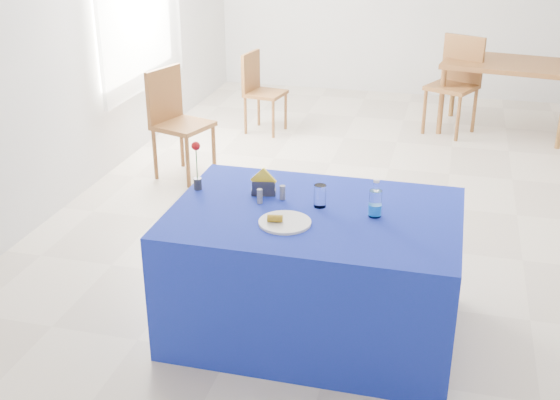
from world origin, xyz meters
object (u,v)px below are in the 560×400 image
object	(u,v)px
chair_win_a	(175,115)
chair_bg_left	(457,78)
oak_table	(508,69)
water_bottle	(375,204)
chair_win_b	(259,86)
blue_table	(314,271)
plate	(285,222)

from	to	relation	value
chair_win_a	chair_bg_left	bearing A→B (deg)	-33.31
oak_table	chair_win_a	distance (m)	3.56
water_bottle	chair_bg_left	xyz separation A→B (m)	(0.36, 4.01, -0.25)
oak_table	chair_win_b	bearing A→B (deg)	-166.08
water_bottle	chair_win_a	xyz separation A→B (m)	(-2.03, 2.08, -0.27)
blue_table	water_bottle	world-z (taller)	water_bottle
chair_win_b	water_bottle	bearing A→B (deg)	-144.91
water_bottle	oak_table	size ratio (longest dim) A/B	0.15
blue_table	chair_win_b	bearing A→B (deg)	110.71
chair_bg_left	chair_win_a	world-z (taller)	chair_bg_left
oak_table	chair_bg_left	distance (m)	0.54
blue_table	chair_win_b	distance (m)	3.77
blue_table	chair_win_b	world-z (taller)	chair_win_b
oak_table	chair_win_b	distance (m)	2.62
water_bottle	chair_win_a	world-z (taller)	same
chair_win_b	chair_win_a	bearing A→B (deg)	175.20
water_bottle	chair_win_a	bearing A→B (deg)	134.24
plate	oak_table	xyz separation A→B (m)	(1.33, 4.35, -0.09)
blue_table	oak_table	bearing A→B (deg)	73.83
plate	blue_table	xyz separation A→B (m)	(0.13, 0.20, -0.39)
water_bottle	chair_win_a	distance (m)	2.92
chair_win_a	chair_win_b	size ratio (longest dim) A/B	1.15
blue_table	chair_win_b	size ratio (longest dim) A/B	1.89
oak_table	chair_win_a	world-z (taller)	chair_win_a
chair_win_b	plate	bearing A→B (deg)	-152.25
blue_table	plate	bearing A→B (deg)	-122.65
plate	water_bottle	distance (m)	0.50
plate	chair_bg_left	bearing A→B (deg)	79.11
oak_table	chair_bg_left	bearing A→B (deg)	-166.96
chair_bg_left	chair_win_b	size ratio (longest dim) A/B	1.19
water_bottle	chair_win_b	size ratio (longest dim) A/B	0.25
blue_table	oak_table	world-z (taller)	blue_table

